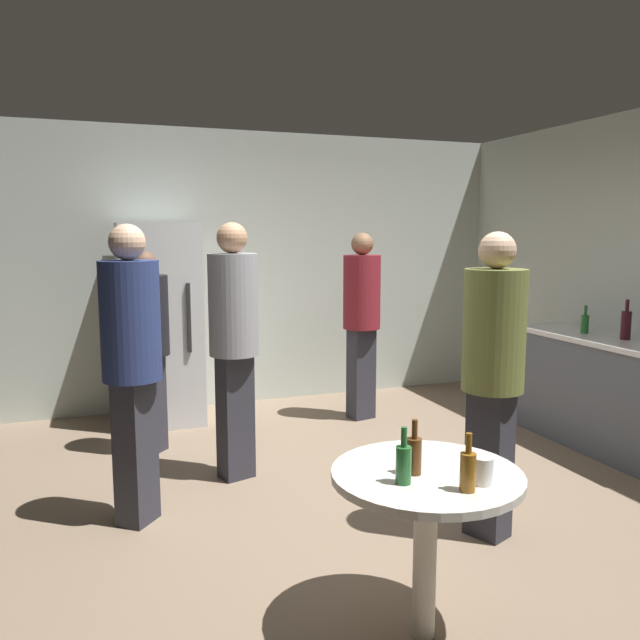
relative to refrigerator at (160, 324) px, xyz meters
name	(u,v)px	position (x,y,z in m)	size (l,w,h in m)	color
ground_plane	(358,506)	(0.99, -2.20, -0.95)	(5.20, 5.20, 0.10)	#7A6651
wall_back	(255,269)	(0.99, 0.43, 0.45)	(5.32, 0.06, 2.70)	beige
refrigerator	(160,324)	(0.00, 0.00, 0.00)	(0.70, 0.68, 1.80)	silver
kitchen_counter	(611,393)	(3.27, -1.98, -0.45)	(0.64, 1.71, 0.90)	#4C515B
wine_bottle_on_counter	(626,324)	(3.28, -2.08, 0.12)	(0.08, 0.08, 0.31)	#3F141E
beer_bottle_on_counter	(585,323)	(3.21, -1.73, 0.08)	(0.06, 0.06, 0.23)	#26662D
foreground_table	(426,495)	(0.70, -3.58, -0.27)	(0.80, 0.80, 0.73)	beige
beer_bottle_amber	(468,470)	(0.74, -3.81, -0.08)	(0.06, 0.06, 0.23)	#8C5919
beer_bottle_brown	(414,454)	(0.63, -3.59, -0.08)	(0.06, 0.06, 0.23)	#593314
beer_bottle_green	(403,463)	(0.55, -3.66, -0.08)	(0.06, 0.06, 0.23)	#26662D
plastic_cup_white	(483,471)	(0.84, -3.77, -0.11)	(0.08, 0.08, 0.11)	white
person_in_olive_shirt	(493,362)	(1.49, -2.90, 0.11)	(0.45, 0.45, 1.72)	#2D2D38
person_in_maroon_shirt	(362,311)	(1.75, -0.53, 0.11)	(0.40, 0.40, 1.72)	#2D2D38
person_in_gray_shirt	(234,330)	(0.34, -1.55, 0.15)	(0.43, 0.43, 1.79)	#2D2D38
person_in_navy_shirt	(132,351)	(-0.37, -2.04, 0.14)	(0.48, 0.48, 1.77)	#2D2D38
person_in_black_shirt	(147,337)	(-0.18, -0.81, 0.02)	(0.48, 0.48, 1.58)	#2D2D38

